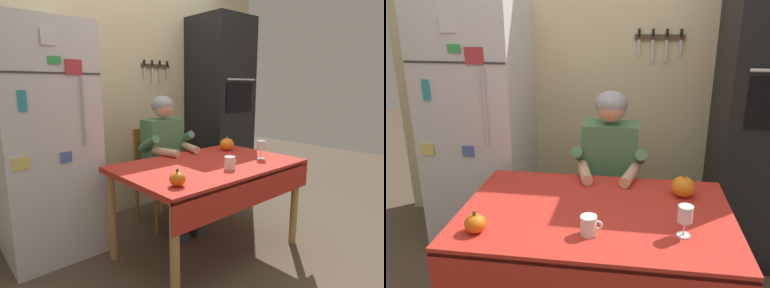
# 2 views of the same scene
# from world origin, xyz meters

# --- Properties ---
(back_wall_assembly) EXTENTS (3.70, 0.13, 2.60)m
(back_wall_assembly) POSITION_xyz_m (0.05, 1.35, 1.30)
(back_wall_assembly) COLOR beige
(back_wall_assembly) RESTS_ON ground
(refrigerator) EXTENTS (0.68, 0.71, 1.80)m
(refrigerator) POSITION_xyz_m (-0.95, 0.96, 0.90)
(refrigerator) COLOR silver
(refrigerator) RESTS_ON ground
(wall_oven) EXTENTS (0.60, 0.64, 2.10)m
(wall_oven) POSITION_xyz_m (1.05, 1.00, 1.05)
(wall_oven) COLOR black
(wall_oven) RESTS_ON ground
(dining_table) EXTENTS (1.40, 0.90, 0.74)m
(dining_table) POSITION_xyz_m (0.00, 0.08, 0.66)
(dining_table) COLOR tan
(dining_table) RESTS_ON ground
(chair_behind_person) EXTENTS (0.40, 0.40, 0.93)m
(chair_behind_person) POSITION_xyz_m (0.03, 0.87, 0.51)
(chair_behind_person) COLOR #9E6B33
(chair_behind_person) RESTS_ON ground
(seated_person) EXTENTS (0.47, 0.55, 1.25)m
(seated_person) POSITION_xyz_m (0.03, 0.68, 0.74)
(seated_person) COLOR #38384C
(seated_person) RESTS_ON ground
(coffee_mug) EXTENTS (0.11, 0.08, 0.09)m
(coffee_mug) POSITION_xyz_m (-0.01, -0.13, 0.79)
(coffee_mug) COLOR white
(coffee_mug) RESTS_ON dining_table
(wine_glass) EXTENTS (0.07, 0.07, 0.15)m
(wine_glass) POSITION_xyz_m (0.42, -0.09, 0.85)
(wine_glass) COLOR white
(wine_glass) RESTS_ON dining_table
(pumpkin_large) EXTENTS (0.10, 0.10, 0.11)m
(pumpkin_large) POSITION_xyz_m (-0.53, -0.19, 0.78)
(pumpkin_large) COLOR orange
(pumpkin_large) RESTS_ON dining_table
(pumpkin_medium) EXTENTS (0.13, 0.13, 0.14)m
(pumpkin_medium) POSITION_xyz_m (0.46, 0.33, 0.80)
(pumpkin_medium) COLOR orange
(pumpkin_medium) RESTS_ON dining_table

